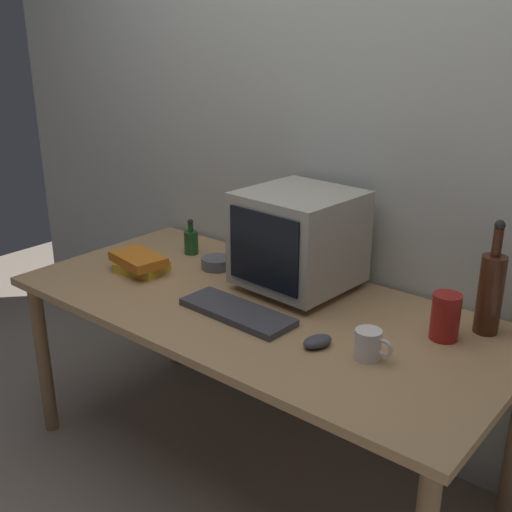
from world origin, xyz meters
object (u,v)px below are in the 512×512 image
Objects in this scene: keyboard at (237,312)px; computer_mouse at (318,341)px; mug at (369,344)px; bottle_short at (191,241)px; book_stack at (140,263)px; metal_canister at (445,317)px; bottle_tall at (491,291)px; crt_monitor at (299,239)px; cd_spindle at (216,263)px.

keyboard is 4.20× the size of computer_mouse.
computer_mouse is 0.16m from mug.
bottle_short is at bearing 176.43° from computer_mouse.
mug reaches higher than book_stack.
mug is (0.49, 0.03, 0.03)m from keyboard.
bottle_tall is at bearing 56.75° from metal_canister.
mug is (1.05, -0.31, -0.01)m from bottle_short.
crt_monitor is 0.37m from keyboard.
cd_spindle is (-0.69, 0.29, 0.00)m from computer_mouse.
crt_monitor is 0.68m from bottle_tall.
book_stack is (-0.00, -0.28, -0.02)m from bottle_short.
book_stack is at bearing 178.65° from mug.
crt_monitor reaches higher than metal_canister.
mug is at bearing -1.35° from book_stack.
computer_mouse is 0.90m from book_stack.
book_stack is 2.06× the size of mug.
book_stack is at bearing -155.22° from crt_monitor.
book_stack is 1.65× the size of metal_canister.
bottle_short is (-1.25, -0.08, -0.09)m from bottle_tall.
cd_spindle is at bearing -179.36° from metal_canister.
bottle_tall is 2.41× the size of bottle_short.
book_stack reaches higher than keyboard.
bottle_short is 0.21m from cd_spindle.
keyboard is at bearing -154.77° from metal_canister.
crt_monitor is at bearing -1.61° from bottle_short.
cd_spindle is at bearing 175.10° from computer_mouse.
crt_monitor is 0.59m from bottle_short.
bottle_short is (-0.58, 0.02, -0.14)m from crt_monitor.
mug is (0.47, -0.29, -0.15)m from crt_monitor.
crt_monitor reaches higher than bottle_short.
book_stack is (-1.25, -0.36, -0.10)m from bottle_tall.
keyboard is 0.34m from computer_mouse.
bottle_short reaches higher than book_stack.
bottle_short is 1.09m from mug.
bottle_tall is at bearing 3.67° from bottle_short.
bottle_tall reaches higher than cd_spindle.
book_stack is (-0.56, 0.05, 0.03)m from keyboard.
bottle_tall reaches higher than metal_canister.
bottle_tall is at bearing 16.19° from book_stack.
mug is (1.05, -0.02, 0.01)m from book_stack.
bottle_tall is 0.45m from mug.
cd_spindle is at bearing 47.61° from book_stack.
mug reaches higher than keyboard.
metal_canister is at bearing 11.35° from book_stack.
bottle_tall is 1.31m from book_stack.
keyboard is 0.45m from cd_spindle.
metal_canister is at bearing 64.99° from computer_mouse.
crt_monitor is at bearing 24.78° from book_stack.
bottle_tall is (0.36, 0.43, 0.12)m from computer_mouse.
book_stack is at bearing -90.56° from bottle_short.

